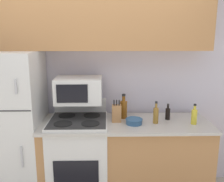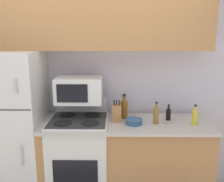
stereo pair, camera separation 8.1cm
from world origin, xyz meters
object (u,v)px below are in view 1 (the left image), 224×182
at_px(bowl, 134,121).
at_px(bottle_cooking_spray, 194,116).
at_px(refrigerator, 10,128).
at_px(bottle_vinegar, 156,115).
at_px(bottle_whiskey, 124,109).
at_px(knife_block, 117,113).
at_px(stove, 79,158).
at_px(microwave, 79,90).
at_px(bottle_soy_sauce, 168,113).

bearing_deg(bowl, bottle_cooking_spray, -1.16).
bearing_deg(refrigerator, bottle_vinegar, -2.89).
bearing_deg(bottle_whiskey, bottle_cooking_spray, -16.12).
xyz_separation_m(knife_block, bottle_whiskey, (0.08, 0.12, 0.01)).
relative_size(stove, microwave, 2.20).
xyz_separation_m(bottle_vinegar, bottle_whiskey, (-0.33, 0.18, 0.02)).
xyz_separation_m(bowl, bottle_whiskey, (-0.10, 0.20, 0.08)).
distance_m(microwave, bottle_soy_sauce, 1.02).
bearing_deg(bottle_whiskey, knife_block, -125.25).
bearing_deg(bottle_soy_sauce, bottle_vinegar, -142.73).
height_order(stove, bottle_soy_sauce, stove).
bearing_deg(bottle_soy_sauce, bottle_whiskey, 172.94).
bearing_deg(refrigerator, knife_block, -0.94).
relative_size(knife_block, bottle_vinegar, 1.03).
relative_size(stove, bottle_cooking_spray, 5.04).
bearing_deg(microwave, bowl, -17.13).
bearing_deg(microwave, bottle_vinegar, -11.23).
relative_size(microwave, bottle_cooking_spray, 2.29).
height_order(knife_block, bottle_whiskey, bottle_whiskey).
distance_m(bottle_vinegar, bottle_whiskey, 0.38).
height_order(stove, bottle_cooking_spray, bottle_cooking_spray).
distance_m(bowl, bottle_soy_sauce, 0.42).
bearing_deg(knife_block, bottle_vinegar, -8.32).
height_order(refrigerator, bottle_whiskey, refrigerator).
bearing_deg(knife_block, bottle_whiskey, 54.75).
relative_size(bowl, bottle_vinegar, 0.76).
xyz_separation_m(refrigerator, bottle_vinegar, (1.59, -0.08, 0.17)).
height_order(knife_block, bottle_vinegar, knife_block).
height_order(knife_block, bowl, knife_block).
height_order(refrigerator, bottle_cooking_spray, refrigerator).
xyz_separation_m(microwave, bowl, (0.60, -0.18, -0.30)).
bearing_deg(knife_block, stove, -178.35).
xyz_separation_m(microwave, bottle_vinegar, (0.83, -0.16, -0.24)).
xyz_separation_m(stove, bowl, (0.60, -0.07, 0.46)).
relative_size(stove, knife_block, 4.50).
distance_m(bowl, bottle_whiskey, 0.24).
bearing_deg(bottle_vinegar, refrigerator, 177.11).
relative_size(refrigerator, bowl, 9.22).
distance_m(microwave, bottle_cooking_spray, 1.27).
bearing_deg(bowl, bottle_soy_sauce, 19.48).
height_order(refrigerator, bottle_vinegar, refrigerator).
relative_size(stove, bottle_soy_sauce, 6.17).
height_order(microwave, bottle_cooking_spray, microwave).
bearing_deg(bottle_cooking_spray, bottle_soy_sauce, 148.18).
relative_size(refrigerator, bottle_cooking_spray, 7.64).
bearing_deg(microwave, bottle_cooking_spray, -9.07).
bearing_deg(bottle_whiskey, stove, -165.30).
xyz_separation_m(bottle_cooking_spray, bottle_whiskey, (-0.73, 0.21, 0.02)).
distance_m(refrigerator, bottle_soy_sauce, 1.75).
relative_size(refrigerator, bottle_soy_sauce, 9.34).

